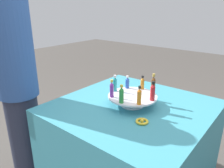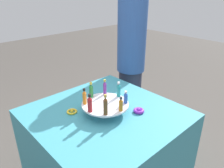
% 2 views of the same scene
% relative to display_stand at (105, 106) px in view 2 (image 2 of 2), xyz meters
% --- Properties ---
extents(party_table, '(1.07, 1.07, 0.72)m').
position_rel_display_stand_xyz_m(party_table, '(0.00, 0.00, -0.42)').
color(party_table, teal).
rests_on(party_table, ground_plane).
extents(display_stand, '(0.36, 0.36, 0.08)m').
position_rel_display_stand_xyz_m(display_stand, '(0.00, 0.00, 0.00)').
color(display_stand, silver).
rests_on(display_stand, party_table).
extents(bottle_red, '(0.03, 0.03, 0.14)m').
position_rel_display_stand_xyz_m(bottle_red, '(-0.01, 0.15, 0.08)').
color(bottle_red, '#B21E23').
rests_on(bottle_red, display_stand).
extents(bottle_brown, '(0.03, 0.03, 0.15)m').
position_rel_display_stand_xyz_m(bottle_brown, '(-0.12, 0.10, 0.09)').
color(bottle_brown, brown).
rests_on(bottle_brown, display_stand).
extents(bottle_amber, '(0.03, 0.03, 0.11)m').
position_rel_display_stand_xyz_m(bottle_amber, '(-0.15, -0.01, 0.07)').
color(bottle_amber, '#AD6B19').
rests_on(bottle_amber, display_stand).
extents(bottle_blue, '(0.03, 0.03, 0.10)m').
position_rel_display_stand_xyz_m(bottle_blue, '(-0.10, -0.12, 0.07)').
color(bottle_blue, '#234CAD').
rests_on(bottle_blue, display_stand).
extents(bottle_teal, '(0.03, 0.03, 0.13)m').
position_rel_display_stand_xyz_m(bottle_teal, '(0.01, -0.15, 0.08)').
color(bottle_teal, teal).
rests_on(bottle_teal, display_stand).
extents(bottle_purple, '(0.03, 0.03, 0.13)m').
position_rel_display_stand_xyz_m(bottle_purple, '(0.12, -0.10, 0.08)').
color(bottle_purple, '#702D93').
rests_on(bottle_purple, display_stand).
extents(bottle_green, '(0.03, 0.03, 0.13)m').
position_rel_display_stand_xyz_m(bottle_green, '(0.15, 0.01, 0.08)').
color(bottle_green, '#288438').
rests_on(bottle_green, display_stand).
extents(bottle_orange, '(0.03, 0.03, 0.13)m').
position_rel_display_stand_xyz_m(bottle_orange, '(0.10, 0.12, 0.08)').
color(bottle_orange, orange).
rests_on(bottle_orange, display_stand).
extents(ribbon_bow_purple, '(0.08, 0.08, 0.04)m').
position_rel_display_stand_xyz_m(ribbon_bow_purple, '(-0.17, -0.19, -0.04)').
color(ribbon_bow_purple, purple).
rests_on(ribbon_bow_purple, party_table).
extents(ribbon_bow_gold, '(0.08, 0.08, 0.02)m').
position_rel_display_stand_xyz_m(ribbon_bow_gold, '(0.17, 0.19, -0.05)').
color(ribbon_bow_gold, gold).
rests_on(ribbon_bow_gold, party_table).
extents(person_figure, '(0.30, 0.30, 1.79)m').
position_rel_display_stand_xyz_m(person_figure, '(0.45, -0.77, 0.12)').
color(person_figure, '#282D42').
rests_on(person_figure, ground_plane).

